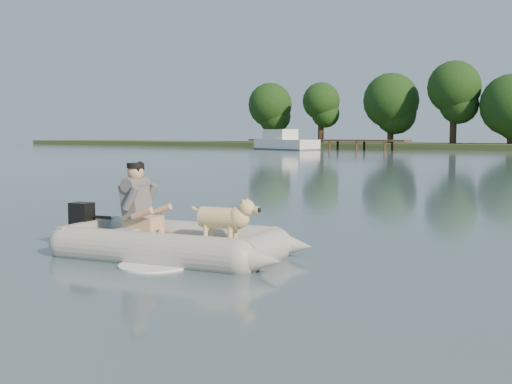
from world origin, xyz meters
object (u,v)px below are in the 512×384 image
Objects in this scene: dinghy at (177,214)px; man at (137,199)px; dock at (325,145)px; cabin_cruiser at (286,139)px; dog at (220,222)px.

man is at bearing 175.76° from dinghy.
dinghy is at bearing -63.17° from dock.
cabin_cruiser is at bearing 109.67° from dinghy.
dock is at bearing 106.33° from dog.
cabin_cruiser is (-28.77, 49.51, 0.30)m from man.
man is 0.13× the size of cabin_cruiser.
dock is 3.98× the size of dinghy.
dinghy reaches higher than dog.
cabin_cruiser is (-30.03, 49.27, 0.55)m from dog.
cabin_cruiser reaches higher than dog.
dock is 58.48m from dog.
dock is 58.13m from man.
cabin_cruiser reaches higher than dinghy.
man is at bearing -40.83° from cabin_cruiser.
dinghy is 5.08× the size of dog.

